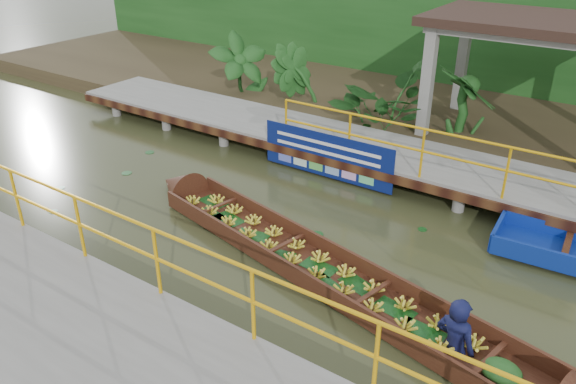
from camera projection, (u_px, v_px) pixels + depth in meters
The scene contains 9 objects.
ground at pixel (253, 224), 10.56m from camera, with size 80.00×80.00×0.00m, color #33361B.
land_strip at pixel (414, 108), 15.97m from camera, with size 30.00×8.00×0.45m, color #352A1A.
far_dock at pixel (344, 144), 12.85m from camera, with size 16.00×2.06×1.66m.
near_dock at pixel (106, 369), 6.83m from camera, with size 18.00×2.40×1.73m.
pavilion at pixel (531, 34), 12.40m from camera, with size 4.40×3.00×3.00m.
foliage_backdrop at pixel (453, 30), 17.00m from camera, with size 30.00×0.80×4.00m, color #184516.
vendor_boat at pixel (339, 275), 8.73m from camera, with size 9.31×2.82×2.01m.
blue_banner at pixel (327, 155), 12.07m from camera, with size 3.15×0.04×0.99m.
tropical_plants at pixel (449, 96), 12.95m from camera, with size 14.57×1.57×1.96m.
Camera 1 is at (5.72, -7.16, 5.32)m, focal length 35.00 mm.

